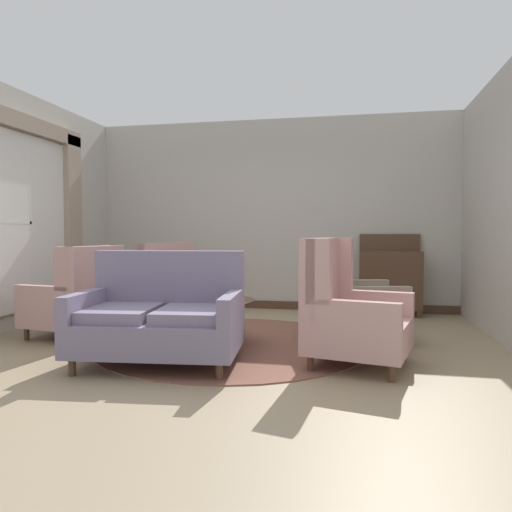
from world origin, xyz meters
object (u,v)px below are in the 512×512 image
object	(u,v)px
coffee_table	(208,307)
armchair_near_sideboard	(349,303)
porcelain_vase	(203,285)
armchair_near_window	(78,298)
armchair_beside_settee	(156,289)
side_table	(329,307)
armchair_foreground_right	(348,313)
settee	(160,318)
sideboard	(390,279)

from	to	relation	value
coffee_table	armchair_near_sideboard	bearing A→B (deg)	19.87
porcelain_vase	armchair_near_window	world-z (taller)	armchair_near_window
armchair_beside_settee	coffee_table	bearing A→B (deg)	77.92
armchair_beside_settee	side_table	xyz separation A→B (m)	(2.31, -0.95, -0.03)
armchair_foreground_right	side_table	world-z (taller)	armchair_foreground_right
armchair_foreground_right	settee	bearing A→B (deg)	113.28
settee	armchair_near_window	bearing A→B (deg)	141.47
armchair_near_sideboard	sideboard	world-z (taller)	sideboard
settee	side_table	distance (m)	1.74
coffee_table	armchair_foreground_right	size ratio (longest dim) A/B	0.86
armchair_foreground_right	sideboard	distance (m)	2.82
porcelain_vase	armchair_near_window	distance (m)	1.50
armchair_near_window	side_table	xyz separation A→B (m)	(2.77, 0.11, -0.02)
armchair_near_window	sideboard	bearing A→B (deg)	130.56
porcelain_vase	armchair_near_sideboard	distance (m)	1.58
coffee_table	settee	world-z (taller)	settee
sideboard	side_table	bearing A→B (deg)	-110.14
coffee_table	armchair_near_sideboard	distance (m)	1.52
porcelain_vase	settee	bearing A→B (deg)	-100.73
sideboard	porcelain_vase	bearing A→B (deg)	-132.05
armchair_beside_settee	porcelain_vase	bearing A→B (deg)	77.00
armchair_foreground_right	side_table	distance (m)	0.73
porcelain_vase	armchair_foreground_right	xyz separation A→B (m)	(1.48, -0.50, -0.16)
armchair_near_sideboard	sideboard	bearing A→B (deg)	-31.85
armchair_beside_settee	sideboard	distance (m)	3.27
armchair_near_window	sideboard	world-z (taller)	sideboard
side_table	armchair_beside_settee	bearing A→B (deg)	157.69
armchair_foreground_right	sideboard	world-z (taller)	sideboard
coffee_table	sideboard	xyz separation A→B (m)	(1.98, 2.30, 0.12)
armchair_near_window	armchair_beside_settee	bearing A→B (deg)	165.00
porcelain_vase	armchair_near_sideboard	bearing A→B (deg)	18.15
armchair_near_window	coffee_table	bearing A→B (deg)	94.69
porcelain_vase	armchair_beside_settee	distance (m)	1.54
settee	sideboard	world-z (taller)	sideboard
porcelain_vase	side_table	world-z (taller)	porcelain_vase
armchair_foreground_right	armchair_near_window	size ratio (longest dim) A/B	1.09
settee	armchair_foreground_right	world-z (taller)	armchair_foreground_right
sideboard	settee	bearing A→B (deg)	-125.71
armchair_foreground_right	armchair_beside_settee	xyz separation A→B (m)	(-2.50, 1.64, -0.03)
porcelain_vase	armchair_near_sideboard	xyz separation A→B (m)	(1.49, 0.49, -0.21)
armchair_beside_settee	armchair_near_window	bearing A→B (deg)	11.42
settee	coffee_table	bearing A→B (deg)	68.99
coffee_table	armchair_near_window	world-z (taller)	armchair_near_window
porcelain_vase	armchair_near_sideboard	world-z (taller)	armchair_near_sideboard
armchair_foreground_right	porcelain_vase	bearing A→B (deg)	84.77
coffee_table	settee	xyz separation A→B (m)	(-0.21, -0.76, 0.00)
coffee_table	sideboard	distance (m)	3.04
armchair_foreground_right	sideboard	bearing A→B (deg)	1.94
armchair_foreground_right	armchair_beside_settee	world-z (taller)	armchair_foreground_right
porcelain_vase	armchair_foreground_right	bearing A→B (deg)	-18.65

